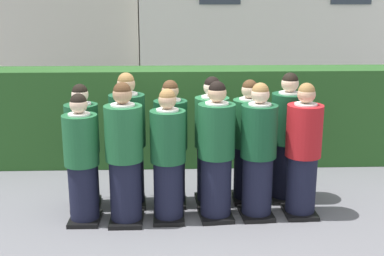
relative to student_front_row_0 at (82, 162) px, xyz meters
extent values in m
plane|color=slate|center=(1.27, 0.04, -0.73)|extent=(60.00, 60.00, 0.00)
cylinder|color=black|center=(0.00, 0.00, -0.38)|extent=(0.34, 0.34, 0.70)
cube|color=black|center=(0.00, 0.00, -0.70)|extent=(0.36, 0.44, 0.05)
cylinder|color=#1E5B33|center=(0.00, 0.00, 0.27)|extent=(0.40, 0.40, 0.58)
cylinder|color=white|center=(0.00, 0.00, 0.56)|extent=(0.25, 0.25, 0.03)
cube|color=#236038|center=(0.00, 0.19, 0.38)|extent=(0.04, 0.01, 0.26)
sphere|color=beige|center=(0.00, 0.00, 0.68)|extent=(0.20, 0.20, 0.20)
sphere|color=black|center=(0.00, 0.00, 0.71)|extent=(0.18, 0.18, 0.18)
cube|color=white|center=(0.00, 0.26, 0.18)|extent=(0.15, 0.01, 0.20)
cylinder|color=black|center=(0.49, -0.03, -0.35)|extent=(0.37, 0.37, 0.76)
cube|color=black|center=(0.49, -0.03, -0.70)|extent=(0.38, 0.47, 0.05)
cylinder|color=#1E5B33|center=(0.49, -0.03, 0.35)|extent=(0.43, 0.43, 0.63)
cylinder|color=white|center=(0.49, -0.03, 0.67)|extent=(0.27, 0.27, 0.03)
cube|color=navy|center=(0.49, 0.18, 0.48)|extent=(0.04, 0.01, 0.28)
sphere|color=tan|center=(0.49, -0.03, 0.79)|extent=(0.22, 0.22, 0.22)
sphere|color=#472D19|center=(0.49, -0.03, 0.83)|extent=(0.20, 0.20, 0.20)
cube|color=white|center=(0.49, 0.25, 0.26)|extent=(0.15, 0.01, 0.20)
cylinder|color=black|center=(0.98, 0.02, -0.37)|extent=(0.35, 0.35, 0.72)
cube|color=black|center=(0.98, 0.02, -0.70)|extent=(0.37, 0.46, 0.05)
cylinder|color=#19512D|center=(0.98, 0.02, 0.30)|extent=(0.41, 0.41, 0.60)
cylinder|color=white|center=(0.98, 0.02, 0.60)|extent=(0.25, 0.25, 0.03)
cube|color=navy|center=(0.98, 0.22, 0.41)|extent=(0.04, 0.01, 0.26)
sphere|color=tan|center=(0.98, 0.02, 0.72)|extent=(0.20, 0.20, 0.20)
sphere|color=olive|center=(0.98, 0.02, 0.75)|extent=(0.19, 0.19, 0.19)
cylinder|color=black|center=(1.54, 0.06, -0.35)|extent=(0.36, 0.36, 0.76)
cube|color=black|center=(1.54, 0.06, -0.70)|extent=(0.43, 0.51, 0.05)
cylinder|color=#19512D|center=(1.54, 0.06, 0.34)|extent=(0.43, 0.43, 0.63)
cylinder|color=white|center=(1.54, 0.06, 0.66)|extent=(0.27, 0.27, 0.03)
cube|color=#236038|center=(1.52, 0.26, 0.47)|extent=(0.04, 0.02, 0.28)
sphere|color=tan|center=(1.54, 0.06, 0.79)|extent=(0.21, 0.21, 0.21)
sphere|color=black|center=(1.54, 0.06, 0.82)|extent=(0.20, 0.20, 0.20)
cylinder|color=black|center=(2.04, 0.08, -0.35)|extent=(0.36, 0.36, 0.75)
cube|color=black|center=(2.04, 0.08, -0.70)|extent=(0.41, 0.49, 0.05)
cylinder|color=#144728|center=(2.04, 0.08, 0.33)|extent=(0.42, 0.42, 0.62)
cylinder|color=white|center=(2.04, 0.08, 0.64)|extent=(0.26, 0.26, 0.03)
cube|color=#236038|center=(2.02, 0.28, 0.45)|extent=(0.04, 0.01, 0.27)
sphere|color=beige|center=(2.04, 0.08, 0.76)|extent=(0.21, 0.21, 0.21)
sphere|color=olive|center=(2.04, 0.08, 0.80)|extent=(0.19, 0.19, 0.19)
cylinder|color=black|center=(2.57, 0.11, -0.36)|extent=(0.36, 0.36, 0.74)
cube|color=black|center=(2.57, 0.11, -0.70)|extent=(0.38, 0.47, 0.05)
cylinder|color=#AD191E|center=(2.57, 0.11, 0.32)|extent=(0.42, 0.42, 0.61)
cylinder|color=white|center=(2.57, 0.11, 0.63)|extent=(0.26, 0.26, 0.03)
cube|color=navy|center=(2.57, 0.31, 0.44)|extent=(0.04, 0.01, 0.27)
sphere|color=tan|center=(2.57, 0.11, 0.75)|extent=(0.21, 0.21, 0.21)
sphere|color=olive|center=(2.57, 0.11, 0.79)|extent=(0.19, 0.19, 0.19)
cylinder|color=black|center=(-0.06, 0.44, -0.37)|extent=(0.34, 0.34, 0.72)
cube|color=black|center=(-0.06, 0.44, -0.70)|extent=(0.40, 0.48, 0.05)
cylinder|color=#19512D|center=(-0.06, 0.44, 0.29)|extent=(0.41, 0.41, 0.59)
cylinder|color=white|center=(-0.06, 0.44, 0.59)|extent=(0.25, 0.25, 0.03)
cube|color=navy|center=(-0.08, 0.63, 0.41)|extent=(0.04, 0.02, 0.26)
sphere|color=beige|center=(-0.06, 0.44, 0.70)|extent=(0.20, 0.20, 0.20)
sphere|color=black|center=(-0.06, 0.44, 0.74)|extent=(0.19, 0.19, 0.19)
cube|color=white|center=(-0.09, 0.70, 0.20)|extent=(0.15, 0.02, 0.20)
cylinder|color=black|center=(0.49, 0.49, -0.34)|extent=(0.37, 0.37, 0.78)
cube|color=black|center=(0.49, 0.49, -0.70)|extent=(0.43, 0.52, 0.05)
cylinder|color=#144728|center=(0.49, 0.49, 0.37)|extent=(0.44, 0.44, 0.64)
cylinder|color=white|center=(0.49, 0.49, 0.69)|extent=(0.27, 0.27, 0.03)
cube|color=navy|center=(0.47, 0.69, 0.50)|extent=(0.04, 0.02, 0.28)
sphere|color=tan|center=(0.49, 0.49, 0.82)|extent=(0.22, 0.22, 0.22)
sphere|color=olive|center=(0.49, 0.49, 0.86)|extent=(0.20, 0.20, 0.20)
cube|color=white|center=(0.46, 0.76, 0.27)|extent=(0.15, 0.02, 0.20)
cylinder|color=black|center=(1.01, 0.49, -0.36)|extent=(0.35, 0.35, 0.73)
cube|color=black|center=(1.01, 0.49, -0.70)|extent=(0.37, 0.46, 0.05)
cylinder|color=#144728|center=(1.01, 0.49, 0.31)|extent=(0.41, 0.41, 0.60)
cylinder|color=white|center=(1.01, 0.49, 0.62)|extent=(0.26, 0.26, 0.03)
cube|color=gold|center=(1.01, 0.69, 0.43)|extent=(0.04, 0.01, 0.27)
sphere|color=tan|center=(1.01, 0.49, 0.73)|extent=(0.21, 0.21, 0.21)
sphere|color=#472D19|center=(1.01, 0.49, 0.77)|extent=(0.19, 0.19, 0.19)
cylinder|color=black|center=(1.52, 0.51, -0.35)|extent=(0.36, 0.36, 0.75)
cube|color=black|center=(1.52, 0.51, -0.70)|extent=(0.41, 0.50, 0.05)
cylinder|color=#1E5B33|center=(1.52, 0.51, 0.33)|extent=(0.42, 0.42, 0.62)
cylinder|color=white|center=(1.52, 0.51, 0.65)|extent=(0.26, 0.26, 0.03)
cube|color=gold|center=(1.51, 0.71, 0.46)|extent=(0.04, 0.01, 0.27)
sphere|color=beige|center=(1.52, 0.51, 0.77)|extent=(0.21, 0.21, 0.21)
sphere|color=black|center=(1.52, 0.51, 0.81)|extent=(0.20, 0.20, 0.20)
cube|color=white|center=(1.50, 0.78, 0.24)|extent=(0.15, 0.02, 0.20)
cylinder|color=black|center=(1.99, 0.57, -0.36)|extent=(0.35, 0.35, 0.73)
cube|color=black|center=(1.99, 0.57, -0.70)|extent=(0.36, 0.45, 0.05)
cylinder|color=#1E5B33|center=(1.99, 0.57, 0.30)|extent=(0.41, 0.41, 0.60)
cylinder|color=white|center=(1.99, 0.57, 0.60)|extent=(0.25, 0.25, 0.03)
cube|color=navy|center=(1.99, 0.77, 0.42)|extent=(0.04, 0.01, 0.26)
sphere|color=beige|center=(1.99, 0.57, 0.72)|extent=(0.21, 0.21, 0.21)
sphere|color=#472D19|center=(1.99, 0.57, 0.76)|extent=(0.19, 0.19, 0.19)
cylinder|color=black|center=(2.49, 0.59, -0.35)|extent=(0.37, 0.37, 0.76)
cube|color=black|center=(2.49, 0.59, -0.70)|extent=(0.39, 0.48, 0.05)
cylinder|color=#144728|center=(2.49, 0.59, 0.35)|extent=(0.43, 0.43, 0.63)
cylinder|color=white|center=(2.49, 0.59, 0.67)|extent=(0.27, 0.27, 0.03)
cube|color=navy|center=(2.50, 0.80, 0.48)|extent=(0.04, 0.01, 0.28)
sphere|color=beige|center=(2.49, 0.59, 0.80)|extent=(0.22, 0.22, 0.22)
sphere|color=black|center=(2.49, 0.59, 0.83)|extent=(0.20, 0.20, 0.20)
cube|color=white|center=(2.50, 0.87, 0.26)|extent=(0.15, 0.01, 0.20)
cube|color=#285623|center=(1.27, 2.14, 0.02)|extent=(8.55, 0.70, 1.50)
cube|color=silver|center=(3.52, 7.46, 1.64)|extent=(6.42, 3.42, 4.74)
camera|label=1|loc=(1.07, -5.46, 1.84)|focal=46.82mm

